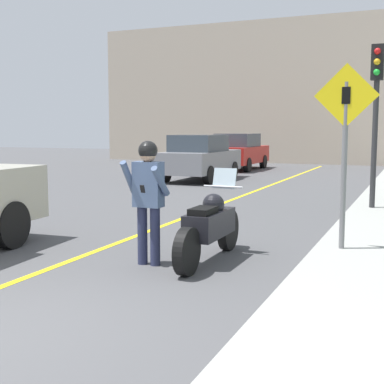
{
  "coord_description": "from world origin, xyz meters",
  "views": [
    {
      "loc": [
        3.98,
        -3.6,
        1.9
      ],
      "look_at": [
        0.9,
        3.63,
        0.97
      ],
      "focal_mm": 50.0,
      "sensor_mm": 36.0,
      "label": 1
    }
  ],
  "objects": [
    {
      "name": "person_biker",
      "position": [
        0.55,
        2.92,
        1.07
      ],
      "size": [
        0.59,
        0.47,
        1.74
      ],
      "color": "#282D4C",
      "rests_on": "ground"
    },
    {
      "name": "road_center_line",
      "position": [
        -0.6,
        6.0,
        0.0
      ],
      "size": [
        0.12,
        36.0,
        0.01
      ],
      "color": "yellow",
      "rests_on": "ground"
    },
    {
      "name": "crossing_sign",
      "position": [
        2.99,
        4.34,
        1.76
      ],
      "size": [
        0.91,
        0.08,
        2.67
      ],
      "color": "slate",
      "rests_on": "sidewalk_curb"
    },
    {
      "name": "parked_car_red",
      "position": [
        -3.78,
        20.19,
        0.86
      ],
      "size": [
        1.88,
        4.2,
        1.68
      ],
      "color": "black",
      "rests_on": "ground"
    },
    {
      "name": "motorcycle",
      "position": [
        1.26,
        3.44,
        0.51
      ],
      "size": [
        0.62,
        2.26,
        1.3
      ],
      "color": "black",
      "rests_on": "ground"
    },
    {
      "name": "traffic_light",
      "position": [
        3.06,
        8.82,
        2.63
      ],
      "size": [
        0.26,
        0.3,
        3.55
      ],
      "color": "#2D2D30",
      "rests_on": "sidewalk_curb"
    },
    {
      "name": "building_backdrop",
      "position": [
        0.0,
        26.0,
        3.91
      ],
      "size": [
        28.0,
        1.2,
        7.82
      ],
      "color": "#B2A38E",
      "rests_on": "ground"
    },
    {
      "name": "parked_car_grey",
      "position": [
        -3.49,
        14.72,
        0.86
      ],
      "size": [
        1.88,
        4.2,
        1.68
      ],
      "color": "black",
      "rests_on": "ground"
    }
  ]
}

